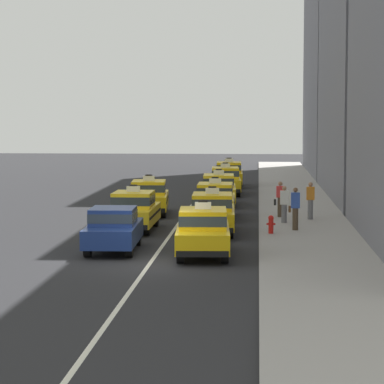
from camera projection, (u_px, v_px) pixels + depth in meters
The scene contains 17 objects.
ground_plane at pixel (149, 264), 30.23m from camera, with size 160.00×160.00×0.00m, color #232326.
lane_stripe_left_right at pixel (193, 204), 50.10m from camera, with size 0.14×80.00×0.01m, color silver.
sidewalk_curb at pixel (300, 213), 44.72m from camera, with size 4.00×90.00×0.15m, color #9E9993.
sedan_left_nearest at pixel (113, 228), 32.99m from camera, with size 1.90×4.36×1.58m.
taxi_left_second at pixel (134, 210), 38.68m from camera, with size 1.84×4.57×1.96m.
taxi_left_third at pixel (149, 196), 44.92m from camera, with size 2.13×4.67×1.96m.
taxi_right_nearest at pixel (203, 231), 31.82m from camera, with size 2.03×4.64×1.96m.
taxi_right_second at pixel (212, 212), 37.80m from camera, with size 1.96×4.61×1.96m.
taxi_right_third at pixel (215, 200), 43.24m from camera, with size 1.85×4.57×1.96m.
taxi_right_fourth at pixel (219, 189), 49.26m from camera, with size 1.97×4.62×1.96m.
taxi_right_fifth at pixel (225, 180), 55.59m from camera, with size 2.04×4.64×1.96m.
taxi_right_sixth at pixel (229, 174), 61.41m from camera, with size 1.90×4.59×1.96m.
pedestrian_near_crosswalk at pixel (310, 200), 41.57m from camera, with size 0.36×0.24×1.69m.
pedestrian_mid_block at pixel (284, 204), 40.27m from camera, with size 0.47×0.24×1.62m.
pedestrian_by_storefront at pixel (295, 208), 37.76m from camera, with size 0.36×0.24×1.76m.
pedestrian_trailing at pixel (280, 199), 42.54m from camera, with size 0.47×0.24×1.64m.
fire_hydrant at pixel (271, 224), 36.73m from camera, with size 0.36×0.22×0.73m.
Camera 1 is at (3.55, -29.73, 4.99)m, focal length 86.09 mm.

